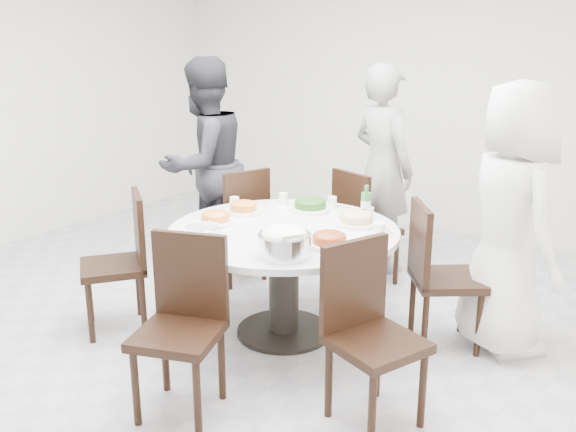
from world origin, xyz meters
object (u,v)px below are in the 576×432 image
Objects in this scene: diner_left at (204,166)px; beverage_bottle at (366,202)px; rice_bowl at (284,245)px; soup_bowl at (202,233)px; chair_ne at (447,276)px; chair_n at (368,227)px; dining_table at (284,282)px; chair_sw at (113,264)px; chair_nw at (235,224)px; diner_right at (510,220)px; chair_s at (178,331)px; chair_se at (377,339)px; diner_middle at (382,169)px.

beverage_bottle is (1.64, -0.20, -0.03)m from diner_left.
rice_bowl reaches higher than soup_bowl.
chair_ne and chair_n have the same top height.
chair_n is (0.04, 1.13, 0.10)m from dining_table.
rice_bowl is (1.31, 0.15, 0.34)m from chair_sw.
chair_nw is at bearing 175.53° from beverage_bottle.
chair_nw is 2.19m from diner_right.
chair_sw is at bearing 136.70° from chair_s.
beverage_bottle is at bearing 57.12° from soup_bowl.
diner_left is at bearing 43.79° from diner_right.
chair_n is 0.56× the size of diner_right.
chair_n is at bearing 137.25° from chair_nw.
chair_n is at bearing 78.36° from soup_bowl.
chair_n and chair_se have the same top height.
dining_table is at bearing 67.81° from chair_sw.
chair_nw is at bearing 146.54° from dining_table.
rice_bowl is (0.24, 0.62, 0.34)m from chair_s.
beverage_bottle is at bearing 54.32° from diner_right.
dining_table is 4.96× the size of rice_bowl.
diner_right is 0.97× the size of diner_middle.
soup_bowl is at bearing -121.69° from dining_table.
soup_bowl is (-1.24, -0.93, 0.31)m from chair_ne.
chair_se is at bearing 38.15° from chair_sw.
chair_se is at bearing 121.06° from diner_right.
diner_right is at bearing 166.43° from diner_middle.
chair_ne is 0.73m from beverage_bottle.
soup_bowl is (1.02, -1.16, -0.11)m from diner_left.
dining_table is at bearing 58.31° from soup_bowl.
beverage_bottle is (0.62, 0.97, 0.08)m from soup_bowl.
diner_middle reaches higher than chair_se.
chair_n reaches higher than rice_bowl.
chair_s is 2.12m from diner_right.
diner_right is 0.95× the size of diner_left.
dining_table is 0.85× the size of diner_middle.
dining_table is at bearing 125.15° from rice_bowl.
chair_nw is at bearing 82.10° from diner_left.
chair_nw is 0.56× the size of diner_right.
diner_middle reaches higher than dining_table.
chair_ne and chair_sw have the same top height.
chair_s is (0.06, -1.06, 0.10)m from dining_table.
chair_sw is at bearing -140.85° from beverage_bottle.
chair_ne is 3.82× the size of soup_bowl.
chair_n is 1.00× the size of chair_s.
chair_ne reaches higher than soup_bowl.
chair_ne is 1.00× the size of chair_se.
chair_nw is 0.59m from diner_left.
chair_se is 0.56× the size of diner_right.
diner_right is 1.57m from diner_middle.
chair_sw reaches higher than dining_table.
diner_middle reaches higher than chair_ne.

